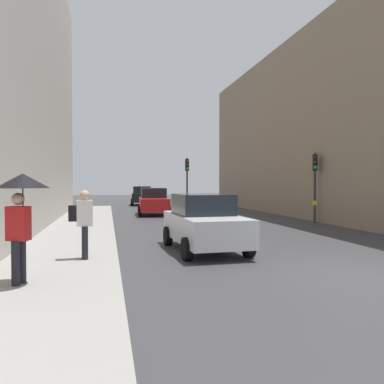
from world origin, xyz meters
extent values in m
plane|color=#38383A|center=(0.00, 0.00, 0.00)|extent=(120.00, 120.00, 0.00)
cube|color=gray|center=(-6.80, 6.00, 0.08)|extent=(2.89, 40.00, 0.16)
cube|color=gray|center=(11.36, 15.71, 5.51)|extent=(12.00, 29.12, 11.03)
cylinder|color=#2D2D2D|center=(0.06, 20.29, 1.96)|extent=(0.12, 0.12, 3.92)
cube|color=black|center=(0.06, 20.29, 3.40)|extent=(0.24, 0.30, 0.84)
cube|color=yellow|center=(0.06, 20.29, 1.05)|extent=(0.20, 0.16, 0.24)
sphere|color=#2D231E|center=(0.06, 20.10, 3.66)|extent=(0.18, 0.18, 0.18)
sphere|color=#2D231E|center=(0.06, 20.10, 3.40)|extent=(0.18, 0.18, 0.18)
sphere|color=green|center=(0.06, 20.10, 3.14)|extent=(0.18, 0.18, 0.18)
cylinder|color=#2D2D2D|center=(5.06, 11.00, 1.85)|extent=(0.12, 0.12, 3.69)
cube|color=black|center=(5.06, 11.00, 3.17)|extent=(0.34, 0.37, 0.84)
cube|color=yellow|center=(5.06, 11.00, 1.05)|extent=(0.25, 0.23, 0.24)
sphere|color=#2D231E|center=(4.98, 10.83, 3.43)|extent=(0.18, 0.18, 0.18)
sphere|color=#2D231E|center=(4.98, 10.83, 3.17)|extent=(0.18, 0.18, 0.18)
sphere|color=green|center=(4.98, 10.83, 2.91)|extent=(0.18, 0.18, 0.18)
cube|color=red|center=(-2.68, 17.75, 0.72)|extent=(2.04, 4.30, 0.80)
cube|color=black|center=(-2.67, 18.00, 1.44)|extent=(1.71, 2.09, 0.64)
cylinder|color=black|center=(-1.86, 16.35, 0.32)|extent=(0.26, 0.65, 0.64)
cylinder|color=black|center=(-3.66, 16.45, 0.32)|extent=(0.26, 0.65, 0.64)
cylinder|color=black|center=(-1.70, 19.04, 0.32)|extent=(0.26, 0.65, 0.64)
cylinder|color=black|center=(-3.50, 19.15, 0.32)|extent=(0.26, 0.65, 0.64)
cube|color=#BCBCC1|center=(-2.68, 3.89, 0.72)|extent=(1.98, 4.27, 0.80)
cube|color=black|center=(-2.69, 4.14, 1.44)|extent=(1.68, 2.07, 0.64)
cylinder|color=black|center=(-1.72, 2.58, 0.32)|extent=(0.25, 0.65, 0.64)
cylinder|color=black|center=(-3.52, 2.50, 0.32)|extent=(0.25, 0.65, 0.64)
cylinder|color=black|center=(-1.84, 5.28, 0.32)|extent=(0.25, 0.65, 0.64)
cylinder|color=black|center=(-3.64, 5.20, 0.32)|extent=(0.25, 0.65, 0.64)
cube|color=black|center=(-2.47, 29.25, 0.72)|extent=(2.12, 4.33, 0.80)
cube|color=black|center=(-2.45, 29.50, 1.44)|extent=(1.75, 2.12, 0.64)
cylinder|color=black|center=(-1.67, 27.84, 0.32)|extent=(0.27, 0.66, 0.64)
cylinder|color=black|center=(-3.47, 27.98, 0.32)|extent=(0.27, 0.66, 0.64)
cylinder|color=black|center=(-1.46, 30.53, 0.32)|extent=(0.27, 0.66, 0.64)
cylinder|color=black|center=(-3.26, 30.67, 0.32)|extent=(0.27, 0.66, 0.64)
cylinder|color=black|center=(-7.28, 0.22, 0.58)|extent=(0.16, 0.16, 0.85)
cylinder|color=black|center=(-7.35, 0.03, 0.58)|extent=(0.16, 0.16, 0.85)
cube|color=red|center=(-7.31, 0.13, 1.34)|extent=(0.47, 0.39, 0.66)
sphere|color=tan|center=(-7.31, 0.13, 1.81)|extent=(0.24, 0.24, 0.24)
cylinder|color=black|center=(-7.22, 0.09, 1.59)|extent=(0.02, 0.02, 0.90)
cone|color=black|center=(-7.22, 0.09, 2.16)|extent=(1.00, 1.00, 0.28)
cylinder|color=black|center=(-6.21, 2.60, 0.58)|extent=(0.16, 0.16, 0.85)
cylinder|color=black|center=(-6.20, 2.40, 0.58)|extent=(0.16, 0.16, 0.85)
cube|color=silver|center=(-6.21, 2.50, 1.34)|extent=(0.41, 0.28, 0.66)
sphere|color=tan|center=(-6.21, 2.50, 1.81)|extent=(0.24, 0.24, 0.24)
cube|color=black|center=(-6.50, 2.48, 1.34)|extent=(0.21, 0.29, 0.40)
camera|label=1|loc=(-5.63, -8.00, 2.13)|focal=37.01mm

